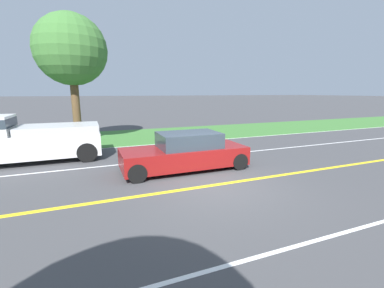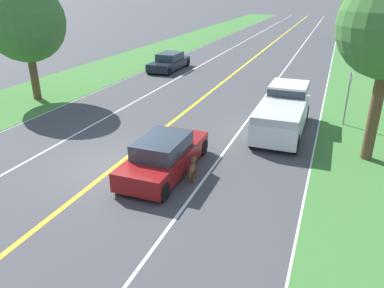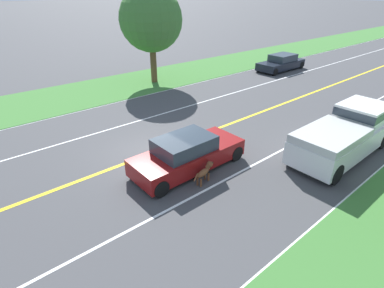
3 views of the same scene
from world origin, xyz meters
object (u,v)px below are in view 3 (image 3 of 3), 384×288
dog (205,171)px  roadside_tree_left_near (151,20)px  ego_car (187,154)px  oncoming_car (281,63)px  pickup_truck (346,133)px

dog → roadside_tree_left_near: roadside_tree_left_near is taller
ego_car → roadside_tree_left_near: (-11.20, 5.95, 3.80)m
ego_car → oncoming_car: 18.10m
pickup_truck → oncoming_car: 15.13m
ego_car → pickup_truck: size_ratio=0.85×
dog → oncoming_car: 18.69m
oncoming_car → roadside_tree_left_near: (-3.96, -10.64, 3.83)m
ego_car → pickup_truck: pickup_truck is taller
pickup_truck → roadside_tree_left_near: roadside_tree_left_near is taller
pickup_truck → roadside_tree_left_near: (-14.61, 0.10, 3.45)m
ego_car → oncoming_car: bearing=113.6°
pickup_truck → dog: bearing=-110.8°
pickup_truck → ego_car: bearing=-120.2°
ego_car → dog: size_ratio=3.92×
ego_car → roadside_tree_left_near: 13.24m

